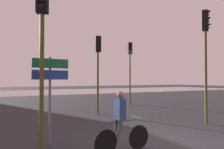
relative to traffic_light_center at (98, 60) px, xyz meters
name	(u,v)px	position (x,y,z in m)	size (l,w,h in m)	color
ground_plane	(174,143)	(-0.22, -6.17, -3.05)	(120.00, 120.00, 0.00)	#28282D
water_strip	(32,92)	(-0.22, 24.35, -3.05)	(80.00, 16.00, 0.01)	gray
traffic_light_center	(98,60)	(0.00, 0.00, 0.00)	(0.34, 0.36, 4.39)	#4C4719
traffic_light_near_right	(206,46)	(3.09, -4.67, 0.38)	(0.40, 0.42, 4.98)	#4C4719
traffic_light_near_left	(42,32)	(-3.93, -4.97, 0.18)	(0.39, 0.41, 4.67)	#4C4719
traffic_light_far_right	(130,62)	(4.23, 3.26, 0.30)	(0.36, 0.38, 4.86)	#4C4719
direction_sign_post	(50,84)	(-3.62, -4.62, -1.26)	(1.10, 0.18, 2.60)	slate
cyclist	(121,121)	(-2.10, -6.16, -2.23)	(1.71, 0.46, 1.62)	black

